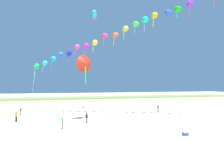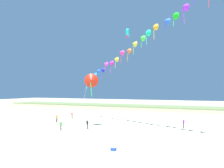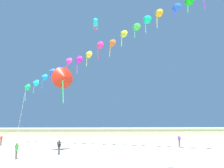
{
  "view_description": "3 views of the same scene",
  "coord_description": "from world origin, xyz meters",
  "px_view_note": "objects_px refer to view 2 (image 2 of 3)",
  "views": [
    {
      "loc": [
        -8.64,
        -16.81,
        5.34
      ],
      "look_at": [
        -0.74,
        9.37,
        5.49
      ],
      "focal_mm": 32.0,
      "sensor_mm": 36.0,
      "label": 1
    },
    {
      "loc": [
        13.26,
        -19.45,
        6.66
      ],
      "look_at": [
        1.14,
        9.48,
        7.66
      ],
      "focal_mm": 32.0,
      "sensor_mm": 36.0,
      "label": 2
    },
    {
      "loc": [
        0.01,
        -14.93,
        3.43
      ],
      "look_at": [
        1.41,
        8.84,
        7.19
      ],
      "focal_mm": 38.0,
      "sensor_mm": 36.0,
      "label": 3
    }
  ],
  "objects_px": {
    "person_far_right": "(87,124)",
    "beach_cooler": "(114,149)",
    "person_near_right": "(184,123)",
    "large_kite_mid_trail": "(91,80)",
    "person_near_left": "(57,118)",
    "person_mid_center": "(61,125)",
    "large_kite_low_lead": "(128,33)",
    "person_far_left": "(72,115)"
  },
  "relations": [
    {
      "from": "person_far_left",
      "to": "beach_cooler",
      "type": "relative_size",
      "value": 2.6
    },
    {
      "from": "person_mid_center",
      "to": "person_far_left",
      "type": "bearing_deg",
      "value": 116.66
    },
    {
      "from": "person_near_right",
      "to": "person_mid_center",
      "type": "relative_size",
      "value": 1.08
    },
    {
      "from": "person_far_right",
      "to": "large_kite_mid_trail",
      "type": "xyz_separation_m",
      "value": [
        0.03,
        1.29,
        7.57
      ]
    },
    {
      "from": "person_near_right",
      "to": "person_far_left",
      "type": "distance_m",
      "value": 25.19
    },
    {
      "from": "person_near_right",
      "to": "person_far_right",
      "type": "height_order",
      "value": "person_near_right"
    },
    {
      "from": "large_kite_low_lead",
      "to": "person_near_left",
      "type": "bearing_deg",
      "value": -149.3
    },
    {
      "from": "person_near_right",
      "to": "person_far_right",
      "type": "bearing_deg",
      "value": -154.93
    },
    {
      "from": "person_far_left",
      "to": "person_far_right",
      "type": "height_order",
      "value": "person_far_right"
    },
    {
      "from": "person_near_left",
      "to": "beach_cooler",
      "type": "relative_size",
      "value": 2.8
    },
    {
      "from": "person_near_left",
      "to": "large_kite_low_lead",
      "type": "height_order",
      "value": "large_kite_low_lead"
    },
    {
      "from": "person_far_right",
      "to": "person_near_right",
      "type": "bearing_deg",
      "value": 25.07
    },
    {
      "from": "beach_cooler",
      "to": "person_near_left",
      "type": "bearing_deg",
      "value": 143.52
    },
    {
      "from": "person_far_right",
      "to": "large_kite_mid_trail",
      "type": "relative_size",
      "value": 0.36
    },
    {
      "from": "person_far_left",
      "to": "large_kite_mid_trail",
      "type": "xyz_separation_m",
      "value": [
        9.81,
        -8.55,
        7.58
      ]
    },
    {
      "from": "person_near_left",
      "to": "large_kite_low_lead",
      "type": "relative_size",
      "value": 0.7
    },
    {
      "from": "person_near_left",
      "to": "large_kite_mid_trail",
      "type": "distance_m",
      "value": 12.46
    },
    {
      "from": "large_kite_mid_trail",
      "to": "large_kite_low_lead",
      "type": "bearing_deg",
      "value": 71.59
    },
    {
      "from": "person_near_right",
      "to": "large_kite_low_lead",
      "type": "bearing_deg",
      "value": 158.99
    },
    {
      "from": "person_far_right",
      "to": "large_kite_mid_trail",
      "type": "bearing_deg",
      "value": 88.72
    },
    {
      "from": "person_mid_center",
      "to": "large_kite_mid_trail",
      "type": "xyz_separation_m",
      "value": [
        3.44,
        4.13,
        7.58
      ]
    },
    {
      "from": "large_kite_low_lead",
      "to": "beach_cooler",
      "type": "distance_m",
      "value": 29.19
    },
    {
      "from": "person_near_right",
      "to": "person_far_right",
      "type": "distance_m",
      "value": 16.86
    },
    {
      "from": "person_far_left",
      "to": "person_far_right",
      "type": "xyz_separation_m",
      "value": [
        9.78,
        -9.84,
        0.01
      ]
    },
    {
      "from": "person_far_right",
      "to": "large_kite_mid_trail",
      "type": "distance_m",
      "value": 7.68
    },
    {
      "from": "person_near_left",
      "to": "person_mid_center",
      "type": "distance_m",
      "value": 9.14
    },
    {
      "from": "person_mid_center",
      "to": "person_far_right",
      "type": "relative_size",
      "value": 0.98
    },
    {
      "from": "person_far_right",
      "to": "person_near_left",
      "type": "bearing_deg",
      "value": 157.66
    },
    {
      "from": "person_near_left",
      "to": "person_near_right",
      "type": "height_order",
      "value": "person_near_left"
    },
    {
      "from": "person_far_right",
      "to": "beach_cooler",
      "type": "bearing_deg",
      "value": -47.57
    },
    {
      "from": "person_near_right",
      "to": "beach_cooler",
      "type": "height_order",
      "value": "person_near_right"
    },
    {
      "from": "large_kite_mid_trail",
      "to": "beach_cooler",
      "type": "distance_m",
      "value": 16.3
    },
    {
      "from": "large_kite_mid_trail",
      "to": "beach_cooler",
      "type": "bearing_deg",
      "value": -51.19
    },
    {
      "from": "person_near_right",
      "to": "beach_cooler",
      "type": "bearing_deg",
      "value": -110.89
    },
    {
      "from": "person_near_left",
      "to": "large_kite_mid_trail",
      "type": "xyz_separation_m",
      "value": [
        9.58,
        -2.64,
        7.51
      ]
    },
    {
      "from": "person_mid_center",
      "to": "person_far_right",
      "type": "height_order",
      "value": "person_far_right"
    },
    {
      "from": "person_far_left",
      "to": "beach_cooler",
      "type": "distance_m",
      "value": 26.99
    },
    {
      "from": "person_near_right",
      "to": "person_far_right",
      "type": "xyz_separation_m",
      "value": [
        -15.27,
        -7.14,
        -0.05
      ]
    },
    {
      "from": "beach_cooler",
      "to": "person_mid_center",
      "type": "bearing_deg",
      "value": 150.84
    },
    {
      "from": "person_near_left",
      "to": "person_far_left",
      "type": "xyz_separation_m",
      "value": [
        -0.22,
        5.91,
        -0.07
      ]
    },
    {
      "from": "person_mid_center",
      "to": "person_far_left",
      "type": "relative_size",
      "value": 0.99
    },
    {
      "from": "person_near_right",
      "to": "beach_cooler",
      "type": "distance_m",
      "value": 18.02
    }
  ]
}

